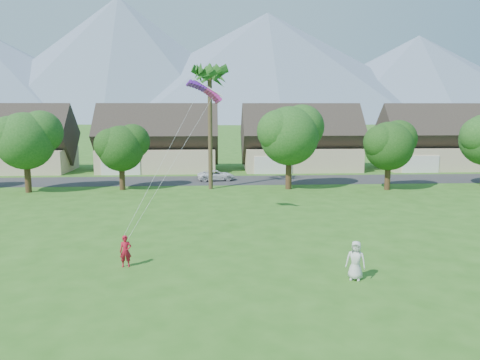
{
  "coord_description": "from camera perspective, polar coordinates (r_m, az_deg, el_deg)",
  "views": [
    {
      "loc": [
        -1.62,
        -19.12,
        8.38
      ],
      "look_at": [
        0.0,
        10.0,
        3.8
      ],
      "focal_mm": 35.0,
      "sensor_mm": 36.0,
      "label": 1
    }
  ],
  "objects": [
    {
      "name": "parked_car",
      "position": [
        53.69,
        -2.91,
        0.57
      ],
      "size": [
        4.54,
        2.62,
        1.19
      ],
      "primitive_type": "imported",
      "rotation": [
        0.0,
        0.0,
        1.73
      ],
      "color": "white",
      "rests_on": "ground"
    },
    {
      "name": "mountain_ridge",
      "position": [
        280.15,
        -0.73,
        13.15
      ],
      "size": [
        540.0,
        240.0,
        70.0
      ],
      "color": "slate",
      "rests_on": "ground"
    },
    {
      "name": "street",
      "position": [
        53.8,
        -1.42,
        -0.04
      ],
      "size": [
        90.0,
        7.0,
        0.01
      ],
      "primitive_type": "cube",
      "color": "#2D2D30",
      "rests_on": "ground"
    },
    {
      "name": "houses_row",
      "position": [
        62.35,
        -1.23,
        4.38
      ],
      "size": [
        72.75,
        8.19,
        8.86
      ],
      "color": "beige",
      "rests_on": "ground"
    },
    {
      "name": "tree_row",
      "position": [
        47.17,
        -2.6,
        4.67
      ],
      "size": [
        62.27,
        6.67,
        8.45
      ],
      "color": "#47301C",
      "rests_on": "ground"
    },
    {
      "name": "parafoil_kite",
      "position": [
        33.54,
        -4.25,
        10.96
      ],
      "size": [
        2.73,
        1.2,
        0.5
      ],
      "rotation": [
        0.0,
        0.0,
        0.16
      ],
      "color": "#6D19C0",
      "rests_on": "ground"
    },
    {
      "name": "ground",
      "position": [
        20.94,
        1.57,
        -14.67
      ],
      "size": [
        500.0,
        500.0,
        0.0
      ],
      "primitive_type": "plane",
      "color": "#2D6019",
      "rests_on": "ground"
    },
    {
      "name": "kite_flyer",
      "position": [
        25.62,
        -13.78,
        -8.43
      ],
      "size": [
        0.66,
        0.47,
        1.7
      ],
      "primitive_type": "imported",
      "rotation": [
        0.0,
        0.0,
        0.11
      ],
      "color": "#A41225",
      "rests_on": "ground"
    },
    {
      "name": "watcher",
      "position": [
        23.78,
        13.91,
        -9.5
      ],
      "size": [
        1.11,
        0.93,
        1.94
      ],
      "primitive_type": "imported",
      "rotation": [
        0.0,
        0.0,
        -0.39
      ],
      "color": "silver",
      "rests_on": "ground"
    },
    {
      "name": "fan_palm",
      "position": [
        47.75,
        -3.72,
        13.01
      ],
      "size": [
        3.0,
        3.0,
        13.8
      ],
      "color": "#4C3D26",
      "rests_on": "ground"
    }
  ]
}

